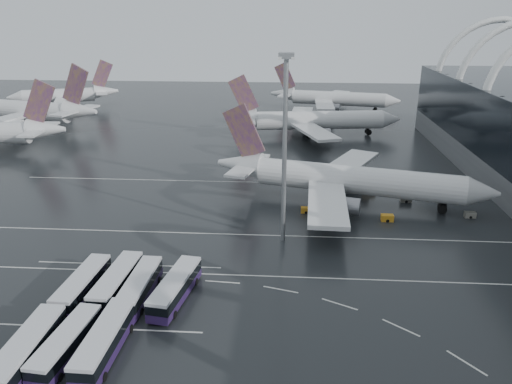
# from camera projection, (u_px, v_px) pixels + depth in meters

# --- Properties ---
(ground) EXTENTS (420.00, 420.00, 0.00)m
(ground) POSITION_uv_depth(u_px,v_px,m) (288.00, 270.00, 73.56)
(ground) COLOR black
(ground) RESTS_ON ground
(lane_marking_near) EXTENTS (120.00, 0.25, 0.01)m
(lane_marking_near) POSITION_uv_depth(u_px,v_px,m) (288.00, 277.00, 71.68)
(lane_marking_near) COLOR silver
(lane_marking_near) RESTS_ON ground
(lane_marking_mid) EXTENTS (120.00, 0.25, 0.01)m
(lane_marking_mid) POSITION_uv_depth(u_px,v_px,m) (289.00, 236.00, 84.81)
(lane_marking_mid) COLOR silver
(lane_marking_mid) RESTS_ON ground
(lane_marking_far) EXTENTS (120.00, 0.25, 0.01)m
(lane_marking_far) POSITION_uv_depth(u_px,v_px,m) (290.00, 183.00, 111.09)
(lane_marking_far) COLOR silver
(lane_marking_far) RESTS_ON ground
(bus_bay_line_south) EXTENTS (28.00, 0.25, 0.01)m
(bus_bay_line_south) POSITION_uv_depth(u_px,v_px,m) (88.00, 328.00, 60.11)
(bus_bay_line_south) COLOR silver
(bus_bay_line_south) RESTS_ON ground
(bus_bay_line_north) EXTENTS (28.00, 0.25, 0.01)m
(bus_bay_line_north) POSITION_uv_depth(u_px,v_px,m) (129.00, 265.00, 75.13)
(bus_bay_line_north) COLOR silver
(bus_bay_line_north) RESTS_ON ground
(airliner_main) EXTENTS (54.60, 47.19, 18.69)m
(airliner_main) POSITION_uv_depth(u_px,v_px,m) (343.00, 180.00, 98.51)
(airliner_main) COLOR silver
(airliner_main) RESTS_ON ground
(airliner_gate_b) EXTENTS (54.06, 48.22, 18.76)m
(airliner_gate_b) POSITION_uv_depth(u_px,v_px,m) (310.00, 121.00, 151.94)
(airliner_gate_b) COLOR silver
(airliner_gate_b) RESTS_ON ground
(airliner_gate_c) EXTENTS (49.72, 45.12, 17.81)m
(airliner_gate_c) POSITION_uv_depth(u_px,v_px,m) (332.00, 99.00, 192.25)
(airliner_gate_c) COLOR silver
(airliner_gate_c) RESTS_ON ground
(jet_remote_mid) EXTENTS (48.53, 39.34, 21.24)m
(jet_remote_mid) POSITION_uv_depth(u_px,v_px,m) (35.00, 111.00, 162.54)
(jet_remote_mid) COLOR silver
(jet_remote_mid) RESTS_ON ground
(jet_remote_far) EXTENTS (40.98, 33.37, 18.32)m
(jet_remote_far) POSITION_uv_depth(u_px,v_px,m) (66.00, 95.00, 198.00)
(jet_remote_far) COLOR silver
(jet_remote_far) RESTS_ON ground
(bus_row_near_a) EXTENTS (3.52, 12.83, 3.13)m
(bus_row_near_a) POSITION_uv_depth(u_px,v_px,m) (82.00, 285.00, 66.20)
(bus_row_near_a) COLOR #281645
(bus_row_near_a) RESTS_ON ground
(bus_row_near_b) EXTENTS (3.64, 13.04, 3.18)m
(bus_row_near_b) POSITION_uv_depth(u_px,v_px,m) (117.00, 282.00, 66.87)
(bus_row_near_b) COLOR #281645
(bus_row_near_b) RESTS_ON ground
(bus_row_near_c) EXTENTS (3.17, 12.39, 3.04)m
(bus_row_near_c) POSITION_uv_depth(u_px,v_px,m) (140.00, 286.00, 65.97)
(bus_row_near_c) COLOR #281645
(bus_row_near_c) RESTS_ON ground
(bus_row_near_d) EXTENTS (4.75, 13.15, 3.17)m
(bus_row_near_d) POSITION_uv_depth(u_px,v_px,m) (175.00, 288.00, 65.52)
(bus_row_near_d) COLOR #281645
(bus_row_near_d) RESTS_ON ground
(bus_row_far_a) EXTENTS (3.26, 13.36, 3.29)m
(bus_row_far_a) POSITION_uv_depth(u_px,v_px,m) (26.00, 350.00, 53.29)
(bus_row_far_a) COLOR #281645
(bus_row_far_a) RESTS_ON ground
(bus_row_far_b) EXTENTS (3.87, 12.17, 2.95)m
(bus_row_far_b) POSITION_uv_depth(u_px,v_px,m) (66.00, 344.00, 54.65)
(bus_row_far_b) COLOR #281645
(bus_row_far_b) RESTS_ON ground
(bus_row_far_c) EXTENTS (3.35, 13.07, 3.20)m
(bus_row_far_c) POSITION_uv_depth(u_px,v_px,m) (105.00, 341.00, 54.90)
(bus_row_far_c) COLOR #281645
(bus_row_far_c) RESTS_ON ground
(floodlight_mast) EXTENTS (2.32, 2.32, 30.27)m
(floodlight_mast) POSITION_uv_depth(u_px,v_px,m) (285.00, 128.00, 76.89)
(floodlight_mast) COLOR gray
(floodlight_mast) RESTS_ON ground
(gse_cart_belly_a) EXTENTS (2.22, 1.31, 1.21)m
(gse_cart_belly_a) POSITION_uv_depth(u_px,v_px,m) (387.00, 218.00, 90.70)
(gse_cart_belly_a) COLOR #C3811A
(gse_cart_belly_a) RESTS_ON ground
(gse_cart_belly_b) EXTENTS (2.15, 1.27, 1.17)m
(gse_cart_belly_b) POSITION_uv_depth(u_px,v_px,m) (406.00, 199.00, 99.85)
(gse_cart_belly_b) COLOR slate
(gse_cart_belly_b) RESTS_ON ground
(gse_cart_belly_c) EXTENTS (1.95, 1.15, 1.06)m
(gse_cart_belly_c) POSITION_uv_depth(u_px,v_px,m) (306.00, 210.00, 94.54)
(gse_cart_belly_c) COLOR #C3811A
(gse_cart_belly_c) RESTS_ON ground
(gse_cart_belly_d) EXTENTS (1.97, 1.16, 1.07)m
(gse_cart_belly_d) POSITION_uv_depth(u_px,v_px,m) (470.00, 215.00, 92.31)
(gse_cart_belly_d) COLOR slate
(gse_cart_belly_d) RESTS_ON ground
(gse_cart_belly_e) EXTENTS (2.46, 1.45, 1.34)m
(gse_cart_belly_e) POSITION_uv_depth(u_px,v_px,m) (369.00, 189.00, 105.35)
(gse_cart_belly_e) COLOR #C3811A
(gse_cart_belly_e) RESTS_ON ground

